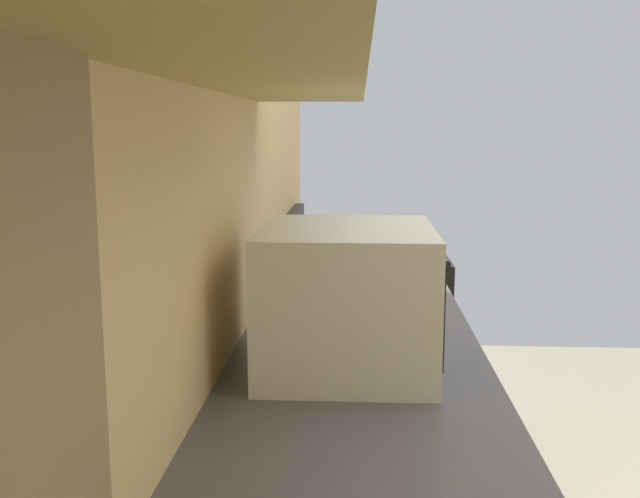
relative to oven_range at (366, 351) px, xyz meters
name	(u,v)px	position (x,y,z in m)	size (l,w,h in m)	color
wall_back	(205,181)	(-1.38, 0.40, 0.85)	(3.89, 0.12, 2.66)	#EBC37C
oven_range	(366,351)	(0.00, 0.00, 0.00)	(0.63, 0.68, 1.10)	black
microwave	(348,297)	(-1.48, 0.06, 0.60)	(0.44, 0.39, 0.32)	white
bowl	(369,272)	(-0.59, 0.00, 0.48)	(0.20, 0.20, 0.06)	#D84C47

